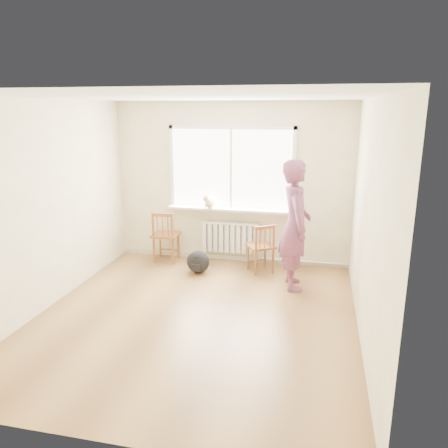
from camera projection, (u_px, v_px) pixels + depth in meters
The scene contains 13 objects.
floor at pixel (196, 317), 5.56m from camera, with size 4.50×4.50×0.00m, color olive.
ceiling at pixel (192, 97), 4.88m from camera, with size 4.50×4.50×0.00m, color white.
back_wall at pixel (232, 184), 7.34m from camera, with size 4.00×0.01×2.70m, color #EFEABF.
window at pixel (231, 165), 7.24m from camera, with size 2.12×0.05×1.42m.
windowsill at pixel (230, 209), 7.35m from camera, with size 2.15×0.22×0.04m, color white.
radiator at pixel (230, 237), 7.49m from camera, with size 1.00×0.12×0.55m.
heating_pipe at pixel (303, 261), 7.35m from camera, with size 0.04×0.04×1.40m, color silver.
baseboard at pixel (231, 258), 7.66m from camera, with size 4.00×0.03×0.08m, color beige.
chair_left at pixel (165, 237), 7.47m from camera, with size 0.46×0.44×0.89m.
chair_right at pixel (262, 248), 6.98m from camera, with size 0.54×0.54×0.81m.
person at pixel (295, 225), 6.29m from camera, with size 0.69×0.45×1.89m, color #B23B49.
cat at pixel (209, 202), 7.31m from camera, with size 0.24×0.38×0.26m.
backpack at pixel (198, 262), 7.02m from camera, with size 0.37×0.28×0.37m, color black.
Camera 1 is at (1.45, -4.88, 2.56)m, focal length 35.00 mm.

